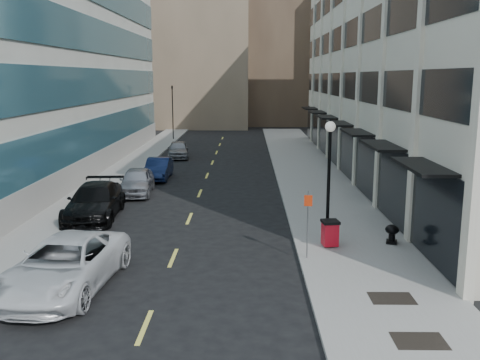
{
  "coord_description": "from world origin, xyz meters",
  "views": [
    {
      "loc": [
        2.97,
        -12.31,
        7.13
      ],
      "look_at": [
        2.64,
        10.66,
        2.66
      ],
      "focal_mm": 40.0,
      "sensor_mm": 36.0,
      "label": 1
    }
  ],
  "objects_px": {
    "lamppost": "(329,170)",
    "urn_planter": "(392,232)",
    "car_white_van": "(65,265)",
    "sign_post": "(308,216)",
    "trash_bin": "(330,232)",
    "car_black_pickup": "(95,202)",
    "car_silver_sedan": "(137,181)",
    "traffic_signal": "(172,89)",
    "car_blue_sedan": "(158,169)",
    "car_grey_sedan": "(178,149)"
  },
  "relations": [
    {
      "from": "car_blue_sedan",
      "to": "sign_post",
      "type": "height_order",
      "value": "sign_post"
    },
    {
      "from": "car_white_van",
      "to": "car_grey_sedan",
      "type": "xyz_separation_m",
      "value": [
        0.0,
        29.83,
        -0.12
      ]
    },
    {
      "from": "car_grey_sedan",
      "to": "sign_post",
      "type": "height_order",
      "value": "sign_post"
    },
    {
      "from": "traffic_signal",
      "to": "car_silver_sedan",
      "type": "distance_m",
      "value": 28.77
    },
    {
      "from": "car_silver_sedan",
      "to": "urn_planter",
      "type": "relative_size",
      "value": 5.8
    },
    {
      "from": "car_white_van",
      "to": "car_grey_sedan",
      "type": "relative_size",
      "value": 1.42
    },
    {
      "from": "sign_post",
      "to": "lamppost",
      "type": "bearing_deg",
      "value": 70.18
    },
    {
      "from": "car_blue_sedan",
      "to": "trash_bin",
      "type": "height_order",
      "value": "car_blue_sedan"
    },
    {
      "from": "car_white_van",
      "to": "sign_post",
      "type": "bearing_deg",
      "value": 24.05
    },
    {
      "from": "car_silver_sedan",
      "to": "car_grey_sedan",
      "type": "bearing_deg",
      "value": 83.15
    },
    {
      "from": "car_blue_sedan",
      "to": "car_grey_sedan",
      "type": "distance_m",
      "value": 9.94
    },
    {
      "from": "trash_bin",
      "to": "sign_post",
      "type": "relative_size",
      "value": 0.41
    },
    {
      "from": "car_grey_sedan",
      "to": "car_blue_sedan",
      "type": "bearing_deg",
      "value": -96.92
    },
    {
      "from": "car_grey_sedan",
      "to": "car_white_van",
      "type": "bearing_deg",
      "value": -96.23
    },
    {
      "from": "sign_post",
      "to": "car_silver_sedan",
      "type": "bearing_deg",
      "value": 133.54
    },
    {
      "from": "car_black_pickup",
      "to": "sign_post",
      "type": "relative_size",
      "value": 2.22
    },
    {
      "from": "car_blue_sedan",
      "to": "lamppost",
      "type": "relative_size",
      "value": 0.85
    },
    {
      "from": "traffic_signal",
      "to": "car_grey_sedan",
      "type": "xyz_separation_m",
      "value": [
        2.3,
        -13.42,
        -4.96
      ]
    },
    {
      "from": "car_blue_sedan",
      "to": "lamppost",
      "type": "height_order",
      "value": "lamppost"
    },
    {
      "from": "traffic_signal",
      "to": "urn_planter",
      "type": "height_order",
      "value": "traffic_signal"
    },
    {
      "from": "car_silver_sedan",
      "to": "sign_post",
      "type": "bearing_deg",
      "value": -57.22
    },
    {
      "from": "car_grey_sedan",
      "to": "sign_post",
      "type": "xyz_separation_m",
      "value": [
        8.5,
        -26.93,
        1.1
      ]
    },
    {
      "from": "car_black_pickup",
      "to": "lamppost",
      "type": "distance_m",
      "value": 12.16
    },
    {
      "from": "trash_bin",
      "to": "urn_planter",
      "type": "xyz_separation_m",
      "value": [
        2.69,
        0.4,
        -0.1
      ]
    },
    {
      "from": "traffic_signal",
      "to": "car_silver_sedan",
      "type": "height_order",
      "value": "traffic_signal"
    },
    {
      "from": "sign_post",
      "to": "car_white_van",
      "type": "bearing_deg",
      "value": -154.8
    },
    {
      "from": "car_black_pickup",
      "to": "trash_bin",
      "type": "height_order",
      "value": "car_black_pickup"
    },
    {
      "from": "car_grey_sedan",
      "to": "urn_planter",
      "type": "height_order",
      "value": "car_grey_sedan"
    },
    {
      "from": "trash_bin",
      "to": "sign_post",
      "type": "distance_m",
      "value": 2.18
    },
    {
      "from": "lamppost",
      "to": "urn_planter",
      "type": "xyz_separation_m",
      "value": [
        2.71,
        -0.33,
        -2.6
      ]
    },
    {
      "from": "traffic_signal",
      "to": "car_blue_sedan",
      "type": "height_order",
      "value": "traffic_signal"
    },
    {
      "from": "trash_bin",
      "to": "sign_post",
      "type": "xyz_separation_m",
      "value": [
        -1.11,
        -1.51,
        1.11
      ]
    },
    {
      "from": "lamppost",
      "to": "car_blue_sedan",
      "type": "bearing_deg",
      "value": 123.37
    },
    {
      "from": "car_grey_sedan",
      "to": "trash_bin",
      "type": "xyz_separation_m",
      "value": [
        9.61,
        -25.42,
        -0.01
      ]
    },
    {
      "from": "car_white_van",
      "to": "lamppost",
      "type": "bearing_deg",
      "value": 33.36
    },
    {
      "from": "sign_post",
      "to": "urn_planter",
      "type": "height_order",
      "value": "sign_post"
    },
    {
      "from": "car_silver_sedan",
      "to": "car_blue_sedan",
      "type": "distance_m",
      "value": 4.97
    },
    {
      "from": "car_blue_sedan",
      "to": "urn_planter",
      "type": "height_order",
      "value": "car_blue_sedan"
    },
    {
      "from": "car_silver_sedan",
      "to": "car_grey_sedan",
      "type": "relative_size",
      "value": 1.07
    },
    {
      "from": "car_white_van",
      "to": "car_black_pickup",
      "type": "relative_size",
      "value": 1.05
    },
    {
      "from": "car_white_van",
      "to": "car_silver_sedan",
      "type": "distance_m",
      "value": 14.96
    },
    {
      "from": "sign_post",
      "to": "urn_planter",
      "type": "xyz_separation_m",
      "value": [
        3.81,
        1.91,
        -1.21
      ]
    },
    {
      "from": "car_silver_sedan",
      "to": "trash_bin",
      "type": "height_order",
      "value": "car_silver_sedan"
    },
    {
      "from": "traffic_signal",
      "to": "lamppost",
      "type": "relative_size",
      "value": 1.32
    },
    {
      "from": "lamppost",
      "to": "trash_bin",
      "type": "bearing_deg",
      "value": -89.01
    },
    {
      "from": "car_black_pickup",
      "to": "urn_planter",
      "type": "height_order",
      "value": "car_black_pickup"
    },
    {
      "from": "car_white_van",
      "to": "trash_bin",
      "type": "height_order",
      "value": "car_white_van"
    },
    {
      "from": "traffic_signal",
      "to": "car_white_van",
      "type": "height_order",
      "value": "traffic_signal"
    },
    {
      "from": "traffic_signal",
      "to": "car_black_pickup",
      "type": "xyz_separation_m",
      "value": [
        0.7,
        -34.0,
        -4.85
      ]
    },
    {
      "from": "car_black_pickup",
      "to": "car_blue_sedan",
      "type": "bearing_deg",
      "value": 78.47
    }
  ]
}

